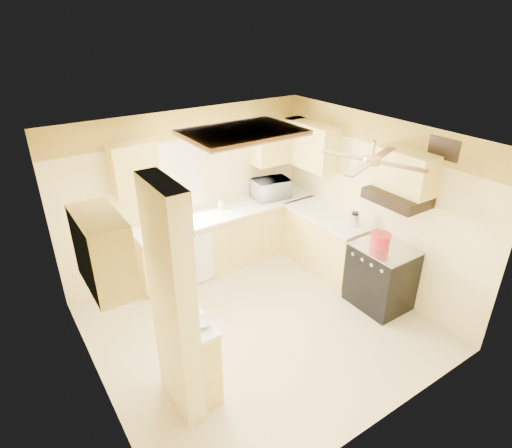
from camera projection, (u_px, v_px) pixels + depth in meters
floor at (259, 325)px, 5.66m from camera, size 4.00×4.00×0.00m
ceiling at (259, 140)px, 4.54m from camera, size 4.00×4.00×0.00m
wall_back at (189, 192)px, 6.51m from camera, size 4.00×0.00×4.00m
wall_front at (382, 332)px, 3.69m from camera, size 4.00×0.00×4.00m
wall_left at (87, 299)px, 4.10m from camera, size 0.00×3.80×3.80m
wall_right at (374, 205)px, 6.10m from camera, size 0.00×3.80×3.80m
wallpaper_border at (184, 124)px, 6.02m from camera, size 4.00×0.02×0.40m
partition_column at (173, 305)px, 4.02m from camera, size 0.20×0.70×2.50m
partition_ledge at (199, 360)px, 4.49m from camera, size 0.25×0.55×0.90m
ledge_top at (196, 324)px, 4.28m from camera, size 0.28×0.58×0.04m
lower_cabinets_back at (229, 238)px, 6.90m from camera, size 3.00×0.60×0.90m
lower_cabinets_right at (326, 242)px, 6.75m from camera, size 0.60×1.40×0.90m
countertop_back at (228, 211)px, 6.68m from camera, size 3.04×0.64×0.04m
countertop_right at (328, 216)px, 6.54m from camera, size 0.64×1.44×0.04m
dishwasher_panel at (196, 261)px, 6.30m from camera, size 0.58×0.02×0.80m
window at (172, 177)px, 6.24m from camera, size 0.92×0.02×1.02m
upper_cab_back_left at (133, 168)px, 5.69m from camera, size 0.60×0.35×0.70m
upper_cab_back_right at (278, 141)px, 6.88m from camera, size 0.90×0.35×0.70m
upper_cab_right at (310, 145)px, 6.67m from camera, size 0.35×1.00×0.70m
upper_cab_left_wall at (103, 251)px, 3.74m from camera, size 0.35×0.75×0.70m
upper_cab_over_stove at (406, 171)px, 5.29m from camera, size 0.35×0.76×0.52m
stove at (381, 276)px, 5.88m from camera, size 0.68×0.77×0.92m
range_hood at (397, 197)px, 5.39m from camera, size 0.50×0.76×0.14m
poster_menu at (179, 247)px, 3.81m from camera, size 0.02×0.42×0.57m
poster_nashville at (184, 306)px, 4.10m from camera, size 0.02×0.42×0.57m
ceiling_light_panel at (242, 133)px, 4.98m from camera, size 1.35×0.95×0.06m
ceiling_fan at (372, 160)px, 4.62m from camera, size 1.15×1.15×0.26m
vent_grate at (444, 149)px, 4.95m from camera, size 0.02×0.40×0.25m
microwave at (271, 189)px, 7.04m from camera, size 0.64×0.49×0.33m
bowl at (201, 322)px, 4.24m from camera, size 0.28×0.28×0.05m
dutch_oven at (380, 240)px, 5.66m from camera, size 0.27×0.27×0.18m
kettle at (355, 220)px, 6.15m from camera, size 0.14×0.14×0.21m
dish_rack at (161, 222)px, 6.13m from camera, size 0.38×0.29×0.21m
utensil_crock at (221, 205)px, 6.69m from camera, size 0.10×0.10×0.19m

